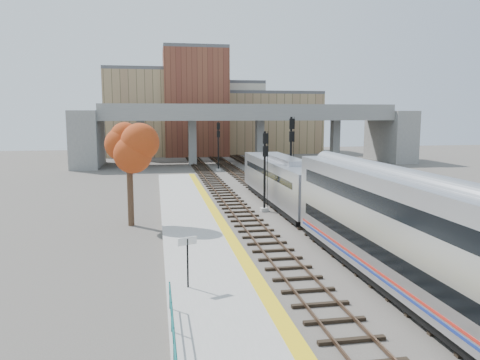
{
  "coord_description": "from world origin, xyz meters",
  "views": [
    {
      "loc": [
        -9.81,
        -29.72,
        7.93
      ],
      "look_at": [
        -2.93,
        8.29,
        2.5
      ],
      "focal_mm": 35.0,
      "sensor_mm": 36.0,
      "label": 1
    }
  ],
  "objects": [
    {
      "name": "tree",
      "position": [
        -11.66,
        4.03,
        5.51
      ],
      "size": [
        3.6,
        3.6,
        7.43
      ],
      "color": "#382619",
      "rests_on": "ground"
    },
    {
      "name": "overpass",
      "position": [
        4.92,
        45.0,
        5.81
      ],
      "size": [
        54.0,
        12.0,
        9.5
      ],
      "color": "slate",
      "rests_on": "ground"
    },
    {
      "name": "signal_mast_near",
      "position": [
        -1.1,
        7.04,
        3.17
      ],
      "size": [
        0.6,
        0.64,
        6.58
      ],
      "color": "#9E9E99",
      "rests_on": "ground"
    },
    {
      "name": "platform",
      "position": [
        -7.25,
        0.0,
        0.17
      ],
      "size": [
        4.5,
        60.0,
        0.35
      ],
      "primitive_type": "cube",
      "color": "#9E9E99",
      "rests_on": "ground"
    },
    {
      "name": "signal_mast_far",
      "position": [
        -1.1,
        35.51,
        3.38
      ],
      "size": [
        0.6,
        0.64,
        6.87
      ],
      "color": "#9E9E99",
      "rests_on": "ground"
    },
    {
      "name": "car_b",
      "position": [
        13.53,
        26.64,
        0.67
      ],
      "size": [
        1.66,
        3.94,
        1.26
      ],
      "primitive_type": "imported",
      "rotation": [
        0.0,
        0.0,
        0.08
      ],
      "color": "#99999E",
      "rests_on": "parking_lot"
    },
    {
      "name": "signal_mast_mid",
      "position": [
        3.0,
        13.48,
        3.94
      ],
      "size": [
        0.6,
        0.64,
        7.71
      ],
      "color": "#9E9E99",
      "rests_on": "ground"
    },
    {
      "name": "ground",
      "position": [
        0.0,
        0.0,
        0.0
      ],
      "size": [
        160.0,
        160.0,
        0.0
      ],
      "primitive_type": "plane",
      "color": "#47423D",
      "rests_on": "ground"
    },
    {
      "name": "locomotive",
      "position": [
        1.0,
        9.33,
        2.28
      ],
      "size": [
        3.02,
        19.05,
        4.1
      ],
      "color": "#A8AAB2",
      "rests_on": "ground"
    },
    {
      "name": "buildings_far",
      "position": [
        1.26,
        66.57,
        7.88
      ],
      "size": [
        43.0,
        21.0,
        20.6
      ],
      "color": "#9C845A",
      "rests_on": "ground"
    },
    {
      "name": "tracks",
      "position": [
        0.93,
        12.5,
        0.08
      ],
      "size": [
        10.7,
        95.0,
        0.25
      ],
      "color": "black",
      "rests_on": "ground"
    },
    {
      "name": "coach",
      "position": [
        1.0,
        -13.28,
        2.8
      ],
      "size": [
        3.03,
        25.0,
        5.0
      ],
      "color": "#A8AAB2",
      "rests_on": "ground"
    },
    {
      "name": "yellow_strip",
      "position": [
        -5.35,
        0.0,
        0.35
      ],
      "size": [
        0.7,
        60.0,
        0.01
      ],
      "primitive_type": "cube",
      "color": "yellow",
      "rests_on": "platform"
    },
    {
      "name": "car_a",
      "position": [
        9.43,
        24.0,
        0.63
      ],
      "size": [
        2.18,
        3.71,
        1.19
      ],
      "primitive_type": "imported",
      "rotation": [
        0.0,
        0.0,
        0.24
      ],
      "color": "#99999E",
      "rests_on": "parking_lot"
    },
    {
      "name": "station_sign",
      "position": [
        -8.54,
        -9.81,
        1.98
      ],
      "size": [
        0.86,
        0.38,
        2.27
      ],
      "rotation": [
        0.0,
        0.0,
        0.37
      ],
      "color": "black",
      "rests_on": "platform"
    },
    {
      "name": "parking_lot",
      "position": [
        14.0,
        28.0,
        0.02
      ],
      "size": [
        14.0,
        18.0,
        0.04
      ],
      "primitive_type": "cube",
      "color": "black",
      "rests_on": "ground"
    },
    {
      "name": "car_c",
      "position": [
        17.21,
        28.7,
        0.71
      ],
      "size": [
        3.02,
        4.93,
        1.33
      ],
      "primitive_type": "imported",
      "rotation": [
        0.0,
        0.0,
        -0.27
      ],
      "color": "#99999E",
      "rests_on": "parking_lot"
    }
  ]
}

